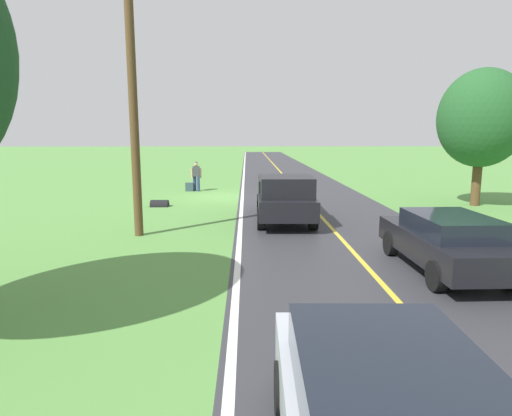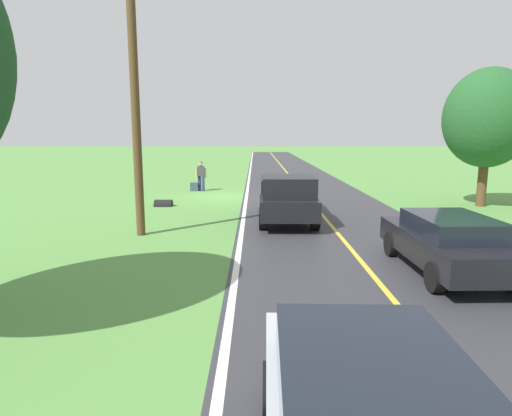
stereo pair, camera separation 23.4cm
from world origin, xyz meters
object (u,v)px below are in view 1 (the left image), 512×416
at_px(hitchhiker_walking, 196,174).
at_px(utility_pole_roadside, 133,104).
at_px(tree_far_side_near, 482,119).
at_px(suitcase_carried, 189,187).
at_px(pickup_truck_passing, 285,196).
at_px(sedan_mid_oncoming, 447,241).

relative_size(hitchhiker_walking, utility_pole_roadside, 0.21).
distance_m(hitchhiker_walking, tree_far_side_near, 15.05).
bearing_deg(utility_pole_roadside, hitchhiker_walking, -93.06).
bearing_deg(suitcase_carried, hitchhiker_walking, 100.86).
distance_m(hitchhiker_walking, pickup_truck_passing, 10.16).
bearing_deg(tree_far_side_near, sedan_mid_oncoming, 58.97).
height_order(suitcase_carried, pickup_truck_passing, pickup_truck_passing).
xyz_separation_m(suitcase_carried, pickup_truck_passing, (-4.81, 9.05, 0.71)).
relative_size(suitcase_carried, pickup_truck_passing, 0.09).
xyz_separation_m(sedan_mid_oncoming, utility_pole_roadside, (8.40, -3.95, 3.47)).
height_order(suitcase_carried, tree_far_side_near, tree_far_side_near).
xyz_separation_m(suitcase_carried, utility_pole_roadside, (0.19, 11.25, 3.97)).
height_order(hitchhiker_walking, sedan_mid_oncoming, hitchhiker_walking).
xyz_separation_m(hitchhiker_walking, tree_far_side_near, (-13.66, 5.55, 3.02)).
distance_m(hitchhiker_walking, sedan_mid_oncoming, 17.18).
distance_m(suitcase_carried, pickup_truck_passing, 10.27).
bearing_deg(utility_pole_roadside, suitcase_carried, -90.98).
bearing_deg(pickup_truck_passing, suitcase_carried, -62.01).
xyz_separation_m(hitchhiker_walking, pickup_truck_passing, (-4.40, 9.16, -0.01)).
bearing_deg(suitcase_carried, tree_far_side_near, 64.81).
xyz_separation_m(suitcase_carried, tree_far_side_near, (-14.07, 5.44, 3.75)).
distance_m(tree_far_side_near, sedan_mid_oncoming, 11.84).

